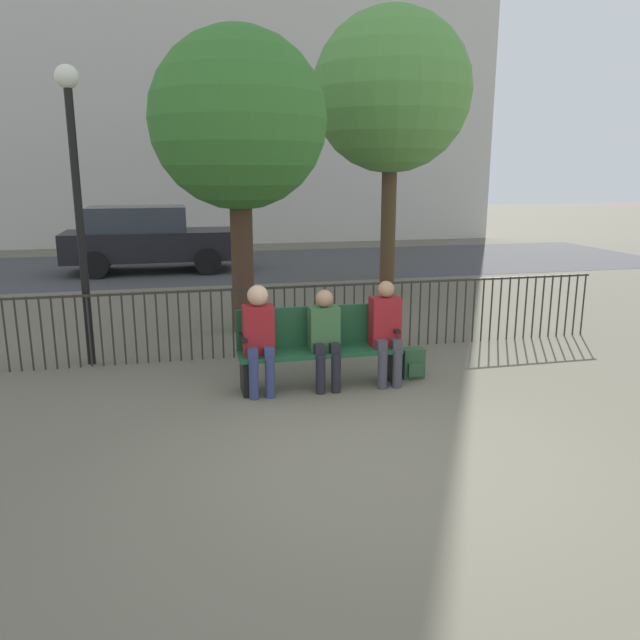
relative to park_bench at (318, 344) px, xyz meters
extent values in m
plane|color=#605B4C|center=(0.00, -2.09, -0.50)|extent=(80.00, 80.00, 0.00)
cube|color=#194728|center=(0.00, -0.08, -0.07)|extent=(1.88, 0.45, 0.05)
cube|color=#194728|center=(0.00, 0.11, 0.19)|extent=(1.88, 0.05, 0.47)
cube|color=black|center=(-0.88, -0.08, -0.30)|extent=(0.06, 0.38, 0.40)
cube|color=black|center=(0.88, -0.08, -0.30)|extent=(0.06, 0.38, 0.40)
cube|color=black|center=(-0.88, -0.08, 0.15)|extent=(0.06, 0.38, 0.04)
cube|color=black|center=(0.88, -0.08, 0.15)|extent=(0.06, 0.38, 0.04)
cylinder|color=navy|center=(-0.80, -0.30, -0.27)|extent=(0.11, 0.11, 0.45)
cylinder|color=navy|center=(-0.62, -0.30, -0.27)|extent=(0.11, 0.11, 0.45)
cube|color=navy|center=(-0.80, -0.20, 0.00)|extent=(0.11, 0.20, 0.12)
cube|color=navy|center=(-0.62, -0.20, 0.00)|extent=(0.11, 0.20, 0.12)
cube|color=maroon|center=(-0.71, -0.08, 0.23)|extent=(0.34, 0.22, 0.55)
sphere|color=tan|center=(-0.71, -0.10, 0.62)|extent=(0.23, 0.23, 0.23)
cylinder|color=black|center=(-0.05, -0.30, -0.27)|extent=(0.11, 0.11, 0.45)
cylinder|color=black|center=(0.13, -0.30, -0.27)|extent=(0.11, 0.11, 0.45)
cube|color=black|center=(-0.05, -0.20, 0.00)|extent=(0.11, 0.20, 0.12)
cube|color=black|center=(0.13, -0.20, 0.00)|extent=(0.11, 0.20, 0.12)
cube|color=#335B33|center=(0.04, -0.08, 0.20)|extent=(0.34, 0.22, 0.50)
sphere|color=#A37556|center=(0.04, -0.10, 0.55)|extent=(0.20, 0.20, 0.20)
cylinder|color=#3D3D42|center=(0.69, -0.30, -0.27)|extent=(0.11, 0.11, 0.45)
cylinder|color=#3D3D42|center=(0.87, -0.30, -0.27)|extent=(0.11, 0.11, 0.45)
cube|color=#3D3D42|center=(0.69, -0.20, 0.00)|extent=(0.11, 0.20, 0.12)
cube|color=#3D3D42|center=(0.87, -0.20, 0.00)|extent=(0.11, 0.20, 0.12)
cube|color=maroon|center=(0.78, -0.08, 0.24)|extent=(0.34, 0.22, 0.58)
sphere|color=#A37556|center=(0.78, -0.10, 0.63)|extent=(0.19, 0.19, 0.19)
cube|color=#284C2D|center=(1.17, -0.01, -0.31)|extent=(0.26, 0.17, 0.37)
cube|color=#284C2D|center=(1.17, -0.12, -0.37)|extent=(0.18, 0.04, 0.17)
cylinder|color=#2D2823|center=(-3.66, 1.34, -0.02)|extent=(0.02, 0.02, 0.95)
cylinder|color=#2D2823|center=(-3.52, 1.34, -0.02)|extent=(0.02, 0.02, 0.95)
cylinder|color=#2D2823|center=(-3.38, 1.34, -0.02)|extent=(0.02, 0.02, 0.95)
cylinder|color=#2D2823|center=(-3.24, 1.34, -0.02)|extent=(0.02, 0.02, 0.95)
cylinder|color=#2D2823|center=(-3.10, 1.34, -0.02)|extent=(0.02, 0.02, 0.95)
cylinder|color=#2D2823|center=(-2.96, 1.34, -0.02)|extent=(0.02, 0.02, 0.95)
cylinder|color=#2D2823|center=(-2.82, 1.34, -0.02)|extent=(0.02, 0.02, 0.95)
cylinder|color=#2D2823|center=(-2.68, 1.34, -0.02)|extent=(0.02, 0.02, 0.95)
cylinder|color=#2D2823|center=(-2.54, 1.34, -0.02)|extent=(0.02, 0.02, 0.95)
cylinder|color=#2D2823|center=(-2.40, 1.34, -0.02)|extent=(0.02, 0.02, 0.95)
cylinder|color=#2D2823|center=(-2.26, 1.34, -0.02)|extent=(0.02, 0.02, 0.95)
cylinder|color=#2D2823|center=(-2.12, 1.34, -0.02)|extent=(0.02, 0.02, 0.95)
cylinder|color=#2D2823|center=(-1.98, 1.34, -0.02)|extent=(0.02, 0.02, 0.95)
cylinder|color=#2D2823|center=(-1.84, 1.34, -0.02)|extent=(0.02, 0.02, 0.95)
cylinder|color=#2D2823|center=(-1.70, 1.34, -0.02)|extent=(0.02, 0.02, 0.95)
cylinder|color=#2D2823|center=(-1.56, 1.34, -0.02)|extent=(0.02, 0.02, 0.95)
cylinder|color=#2D2823|center=(-1.42, 1.34, -0.02)|extent=(0.02, 0.02, 0.95)
cylinder|color=#2D2823|center=(-1.28, 1.34, -0.02)|extent=(0.02, 0.02, 0.95)
cylinder|color=#2D2823|center=(-1.14, 1.34, -0.02)|extent=(0.02, 0.02, 0.95)
cylinder|color=#2D2823|center=(-1.00, 1.34, -0.02)|extent=(0.02, 0.02, 0.95)
cylinder|color=#2D2823|center=(-0.86, 1.34, -0.02)|extent=(0.02, 0.02, 0.95)
cylinder|color=#2D2823|center=(-0.72, 1.34, -0.02)|extent=(0.02, 0.02, 0.95)
cylinder|color=#2D2823|center=(-0.58, 1.34, -0.02)|extent=(0.02, 0.02, 0.95)
cylinder|color=#2D2823|center=(-0.44, 1.34, -0.02)|extent=(0.02, 0.02, 0.95)
cylinder|color=#2D2823|center=(-0.30, 1.34, -0.02)|extent=(0.02, 0.02, 0.95)
cylinder|color=#2D2823|center=(-0.16, 1.34, -0.02)|extent=(0.02, 0.02, 0.95)
cylinder|color=#2D2823|center=(-0.02, 1.34, -0.02)|extent=(0.02, 0.02, 0.95)
cylinder|color=#2D2823|center=(0.12, 1.34, -0.02)|extent=(0.02, 0.02, 0.95)
cylinder|color=#2D2823|center=(0.26, 1.34, -0.02)|extent=(0.02, 0.02, 0.95)
cylinder|color=#2D2823|center=(0.40, 1.34, -0.02)|extent=(0.02, 0.02, 0.95)
cylinder|color=#2D2823|center=(0.54, 1.34, -0.02)|extent=(0.02, 0.02, 0.95)
cylinder|color=#2D2823|center=(0.68, 1.34, -0.02)|extent=(0.02, 0.02, 0.95)
cylinder|color=#2D2823|center=(0.82, 1.34, -0.02)|extent=(0.02, 0.02, 0.95)
cylinder|color=#2D2823|center=(0.96, 1.34, -0.02)|extent=(0.02, 0.02, 0.95)
cylinder|color=#2D2823|center=(1.10, 1.34, -0.02)|extent=(0.02, 0.02, 0.95)
cylinder|color=#2D2823|center=(1.24, 1.34, -0.02)|extent=(0.02, 0.02, 0.95)
cylinder|color=#2D2823|center=(1.38, 1.34, -0.02)|extent=(0.02, 0.02, 0.95)
cylinder|color=#2D2823|center=(1.52, 1.34, -0.02)|extent=(0.02, 0.02, 0.95)
cylinder|color=#2D2823|center=(1.66, 1.34, -0.02)|extent=(0.02, 0.02, 0.95)
cylinder|color=#2D2823|center=(1.80, 1.34, -0.02)|extent=(0.02, 0.02, 0.95)
cylinder|color=#2D2823|center=(1.94, 1.34, -0.02)|extent=(0.02, 0.02, 0.95)
cylinder|color=#2D2823|center=(2.08, 1.34, -0.02)|extent=(0.02, 0.02, 0.95)
cylinder|color=#2D2823|center=(2.22, 1.34, -0.02)|extent=(0.02, 0.02, 0.95)
cylinder|color=#2D2823|center=(2.36, 1.34, -0.02)|extent=(0.02, 0.02, 0.95)
cylinder|color=#2D2823|center=(2.50, 1.34, -0.02)|extent=(0.02, 0.02, 0.95)
cylinder|color=#2D2823|center=(2.64, 1.34, -0.02)|extent=(0.02, 0.02, 0.95)
cylinder|color=#2D2823|center=(2.78, 1.34, -0.02)|extent=(0.02, 0.02, 0.95)
cylinder|color=#2D2823|center=(2.92, 1.34, -0.02)|extent=(0.02, 0.02, 0.95)
cylinder|color=#2D2823|center=(3.06, 1.34, -0.02)|extent=(0.02, 0.02, 0.95)
cylinder|color=#2D2823|center=(3.20, 1.34, -0.02)|extent=(0.02, 0.02, 0.95)
cylinder|color=#2D2823|center=(3.34, 1.34, -0.02)|extent=(0.02, 0.02, 0.95)
cylinder|color=#2D2823|center=(3.48, 1.34, -0.02)|extent=(0.02, 0.02, 0.95)
cylinder|color=#2D2823|center=(3.62, 1.34, -0.02)|extent=(0.02, 0.02, 0.95)
cylinder|color=#2D2823|center=(3.76, 1.34, -0.02)|extent=(0.02, 0.02, 0.95)
cylinder|color=#2D2823|center=(3.90, 1.34, -0.02)|extent=(0.02, 0.02, 0.95)
cylinder|color=#2D2823|center=(4.04, 1.34, -0.02)|extent=(0.02, 0.02, 0.95)
cylinder|color=#2D2823|center=(4.18, 1.34, -0.02)|extent=(0.02, 0.02, 0.95)
cylinder|color=#2D2823|center=(4.32, 1.34, -0.02)|extent=(0.02, 0.02, 0.95)
cylinder|color=#2D2823|center=(4.46, 1.34, -0.02)|extent=(0.02, 0.02, 0.95)
cube|color=#2D2823|center=(0.00, 1.34, 0.43)|extent=(9.00, 0.03, 0.03)
cylinder|color=#4C3823|center=(2.71, 5.37, 1.06)|extent=(0.30, 0.30, 3.11)
sphere|color=#569342|center=(2.71, 5.37, 3.47)|extent=(3.11, 3.11, 3.11)
cylinder|color=#422D1E|center=(-0.56, 2.74, 0.73)|extent=(0.34, 0.34, 2.47)
sphere|color=#38752D|center=(-0.56, 2.74, 2.68)|extent=(2.60, 2.60, 2.60)
cylinder|color=black|center=(-2.70, 1.48, 1.23)|extent=(0.10, 0.10, 3.45)
sphere|color=silver|center=(-2.70, 1.48, 3.04)|extent=(0.28, 0.28, 0.28)
cube|color=#3D3D3F|center=(0.00, 9.91, -0.49)|extent=(24.00, 6.00, 0.01)
cube|color=black|center=(-2.10, 9.31, 0.17)|extent=(4.20, 1.70, 0.70)
cube|color=#2D333D|center=(-2.42, 9.31, 0.82)|extent=(2.31, 1.56, 0.60)
cylinder|color=black|center=(-0.80, 8.44, -0.18)|extent=(0.64, 0.20, 0.64)
cylinder|color=black|center=(-0.80, 10.18, -0.18)|extent=(0.64, 0.20, 0.64)
cylinder|color=black|center=(-3.40, 8.44, -0.18)|extent=(0.64, 0.20, 0.64)
cylinder|color=black|center=(-3.40, 10.18, -0.18)|extent=(0.64, 0.20, 0.64)
cube|color=beige|center=(0.00, 17.91, 7.01)|extent=(20.00, 6.00, 15.01)
camera|label=1|loc=(-1.57, -6.79, 1.94)|focal=35.00mm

